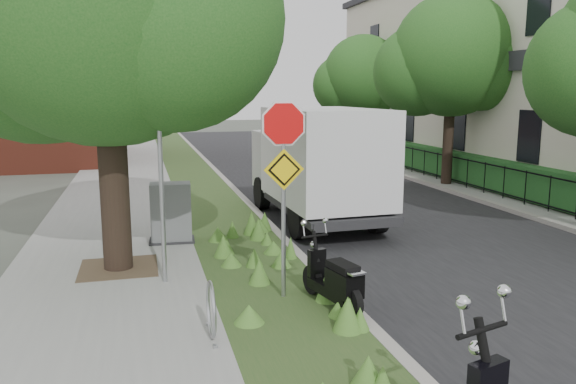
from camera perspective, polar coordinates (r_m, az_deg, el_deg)
The scene contains 20 objects.
ground at distance 9.08m, azimuth 9.29°, elevation -11.60°, with size 120.00×120.00×0.00m, color #4C5147.
sidewalk_near at distance 17.99m, azimuth -16.89°, elevation -0.82°, with size 3.50×60.00×0.12m, color gray.
verge at distance 18.09m, azimuth -8.17°, elevation -0.42°, with size 2.00×60.00×0.12m, color #304E21.
kerb_near at distance 18.23m, azimuth -5.04°, elevation -0.26°, with size 0.20×60.00×0.13m, color #9E9991.
road at distance 19.13m, azimuth 5.34°, elevation 0.04°, with size 7.00×60.00×0.01m, color black.
kerb_far at distance 20.58m, azimuth 14.54°, elevation 0.64°, with size 0.20×60.00×0.13m, color #9E9991.
footpath_far at distance 21.46m, azimuth 18.50°, elevation 0.81°, with size 3.20×60.00×0.12m, color gray.
street_tree_main at distance 10.66m, azimuth -18.60°, elevation 17.51°, with size 6.21×5.54×7.66m.
bare_post at distance 9.56m, azimuth -12.81°, elevation 2.54°, with size 0.08×0.08×4.00m.
bike_hoop at distance 7.67m, azimuth -7.82°, elevation -11.74°, with size 0.06×0.78×0.77m.
sign_assembly at distance 8.59m, azimuth -0.45°, elevation 3.34°, with size 0.94×0.08×3.22m.
fence_far at distance 20.84m, azimuth 16.29°, elevation 2.36°, with size 0.04×24.00×1.00m.
hedge_far at distance 21.21m, azimuth 17.91°, elevation 2.40°, with size 1.00×24.00×1.10m, color #1E4B1A.
terrace_houses at distance 23.20m, azimuth 26.03°, elevation 11.14°, with size 7.40×26.40×8.20m.
brick_building at distance 30.29m, azimuth -26.70°, elevation 10.72°, with size 9.40×10.40×8.30m.
far_tree_b at distance 20.60m, azimuth 16.10°, elevation 12.60°, with size 4.83×4.31×6.56m.
far_tree_c at distance 27.77m, azimuth 7.47°, elevation 11.31°, with size 4.37×3.89×5.93m.
scooter_near at distance 8.54m, azimuth 5.02°, elevation -9.43°, with size 0.56×1.57×0.76m.
box_truck at distance 14.38m, azimuth 3.00°, elevation 3.31°, with size 2.39×5.63×2.51m.
utility_cabinet at distance 12.45m, azimuth -11.80°, elevation -2.16°, with size 1.00×0.70×1.29m.
Camera 1 is at (-3.51, -7.68, 3.34)m, focal length 35.00 mm.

